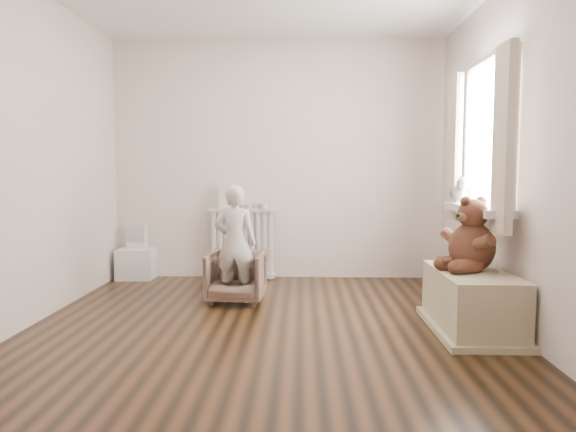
{
  "coord_description": "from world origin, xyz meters",
  "views": [
    {
      "loc": [
        0.27,
        -3.85,
        1.17
      ],
      "look_at": [
        0.15,
        0.45,
        0.8
      ],
      "focal_mm": 32.0,
      "sensor_mm": 36.0,
      "label": 1
    }
  ],
  "objects_px": {
    "child": "(235,244)",
    "plush_cat": "(460,191)",
    "teddy_bear": "(472,240)",
    "toy_vanity": "(136,254)",
    "toy_bench": "(472,304)",
    "radiator": "(242,244)",
    "armchair": "(236,277)"
  },
  "relations": [
    {
      "from": "child",
      "to": "plush_cat",
      "type": "xyz_separation_m",
      "value": [
        1.98,
        0.08,
        0.46
      ]
    },
    {
      "from": "child",
      "to": "plush_cat",
      "type": "height_order",
      "value": "plush_cat"
    },
    {
      "from": "radiator",
      "to": "child",
      "type": "distance_m",
      "value": 1.07
    },
    {
      "from": "child",
      "to": "toy_bench",
      "type": "distance_m",
      "value": 2.01
    },
    {
      "from": "child",
      "to": "plush_cat",
      "type": "distance_m",
      "value": 2.04
    },
    {
      "from": "teddy_bear",
      "to": "armchair",
      "type": "bearing_deg",
      "value": 134.66
    },
    {
      "from": "toy_bench",
      "to": "teddy_bear",
      "type": "xyz_separation_m",
      "value": [
        0.0,
        0.04,
        0.47
      ]
    },
    {
      "from": "toy_vanity",
      "to": "child",
      "type": "height_order",
      "value": "child"
    },
    {
      "from": "toy_vanity",
      "to": "toy_bench",
      "type": "height_order",
      "value": "toy_vanity"
    },
    {
      "from": "toy_bench",
      "to": "toy_vanity",
      "type": "bearing_deg",
      "value": 150.12
    },
    {
      "from": "radiator",
      "to": "toy_bench",
      "type": "bearing_deg",
      "value": -43.27
    },
    {
      "from": "child",
      "to": "toy_bench",
      "type": "relative_size",
      "value": 1.1
    },
    {
      "from": "toy_bench",
      "to": "child",
      "type": "bearing_deg",
      "value": 158.2
    },
    {
      "from": "toy_vanity",
      "to": "teddy_bear",
      "type": "xyz_separation_m",
      "value": [
        3.07,
        -1.73,
        0.4
      ]
    },
    {
      "from": "child",
      "to": "plush_cat",
      "type": "bearing_deg",
      "value": -173.92
    },
    {
      "from": "toy_bench",
      "to": "plush_cat",
      "type": "distance_m",
      "value": 1.15
    },
    {
      "from": "radiator",
      "to": "plush_cat",
      "type": "height_order",
      "value": "plush_cat"
    },
    {
      "from": "teddy_bear",
      "to": "plush_cat",
      "type": "distance_m",
      "value": 0.86
    },
    {
      "from": "toy_vanity",
      "to": "radiator",
      "type": "bearing_deg",
      "value": 1.48
    },
    {
      "from": "toy_vanity",
      "to": "armchair",
      "type": "height_order",
      "value": "toy_vanity"
    },
    {
      "from": "armchair",
      "to": "radiator",
      "type": "bearing_deg",
      "value": 97.43
    },
    {
      "from": "toy_vanity",
      "to": "teddy_bear",
      "type": "bearing_deg",
      "value": -29.34
    },
    {
      "from": "armchair",
      "to": "teddy_bear",
      "type": "height_order",
      "value": "teddy_bear"
    },
    {
      "from": "toy_bench",
      "to": "teddy_bear",
      "type": "relative_size",
      "value": 1.76
    },
    {
      "from": "teddy_bear",
      "to": "child",
      "type": "bearing_deg",
      "value": 136.0
    },
    {
      "from": "armchair",
      "to": "toy_bench",
      "type": "distance_m",
      "value": 2.0
    },
    {
      "from": "radiator",
      "to": "child",
      "type": "xyz_separation_m",
      "value": [
        0.06,
        -1.06,
        0.15
      ]
    },
    {
      "from": "radiator",
      "to": "child",
      "type": "relative_size",
      "value": 0.74
    },
    {
      "from": "teddy_bear",
      "to": "radiator",
      "type": "bearing_deg",
      "value": 114.14
    },
    {
      "from": "plush_cat",
      "to": "child",
      "type": "bearing_deg",
      "value": -176.68
    },
    {
      "from": "radiator",
      "to": "plush_cat",
      "type": "distance_m",
      "value": 2.35
    },
    {
      "from": "toy_bench",
      "to": "teddy_bear",
      "type": "bearing_deg",
      "value": 87.23
    }
  ]
}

